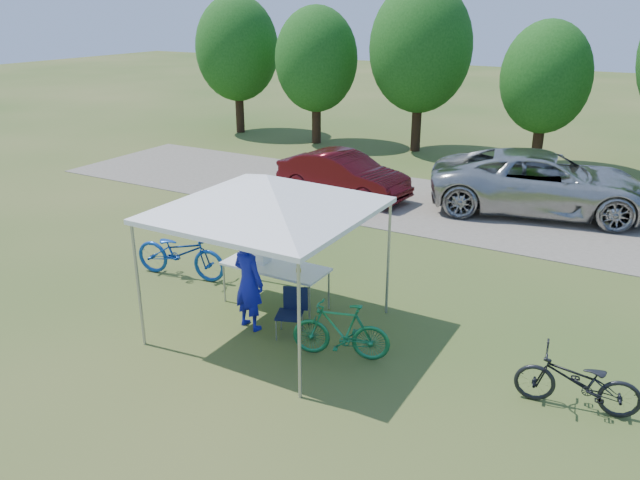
% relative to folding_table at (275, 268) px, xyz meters
% --- Properties ---
extents(ground, '(100.00, 100.00, 0.00)m').
position_rel_folding_table_xyz_m(ground, '(0.40, -0.77, -0.76)').
color(ground, '#2D5119').
rests_on(ground, ground).
extents(gravel_strip, '(24.00, 5.00, 0.02)m').
position_rel_folding_table_xyz_m(gravel_strip, '(0.40, 7.23, -0.75)').
color(gravel_strip, gray).
rests_on(gravel_strip, ground).
extents(canopy, '(4.53, 4.53, 3.00)m').
position_rel_folding_table_xyz_m(canopy, '(0.40, -0.77, 1.89)').
color(canopy, '#A5A5AA').
rests_on(canopy, ground).
extents(treeline, '(24.89, 4.28, 6.30)m').
position_rel_folding_table_xyz_m(treeline, '(0.11, 13.28, 2.77)').
color(treeline, '#382314').
rests_on(treeline, ground).
extents(folding_table, '(1.95, 0.81, 0.80)m').
position_rel_folding_table_xyz_m(folding_table, '(0.00, 0.00, 0.00)').
color(folding_table, white).
rests_on(folding_table, ground).
extents(folding_chair, '(0.54, 0.56, 0.82)m').
position_rel_folding_table_xyz_m(folding_chair, '(0.83, -0.75, -0.28)').
color(folding_chair, '#0E1433').
rests_on(folding_chair, ground).
extents(cooler, '(0.44, 0.30, 0.32)m').
position_rel_folding_table_xyz_m(cooler, '(-0.38, -0.00, 0.20)').
color(cooler, white).
rests_on(cooler, folding_table).
extents(ice_cream_cup, '(0.09, 0.09, 0.06)m').
position_rel_folding_table_xyz_m(ice_cream_cup, '(0.53, -0.05, 0.08)').
color(ice_cream_cup, gold).
rests_on(ice_cream_cup, folding_table).
extents(cyclist, '(0.69, 0.52, 1.71)m').
position_rel_folding_table_xyz_m(cyclist, '(0.07, -0.92, 0.09)').
color(cyclist, '#1419AA').
rests_on(cyclist, ground).
extents(bike_blue, '(2.10, 1.01, 1.06)m').
position_rel_folding_table_xyz_m(bike_blue, '(-2.41, 0.13, -0.23)').
color(bike_blue, '#113F99').
rests_on(bike_blue, ground).
extents(bike_green, '(1.62, 0.87, 0.94)m').
position_rel_folding_table_xyz_m(bike_green, '(1.89, -1.01, -0.29)').
color(bike_green, '#1A7544').
rests_on(bike_green, ground).
extents(bike_dark, '(1.72, 0.81, 0.87)m').
position_rel_folding_table_xyz_m(bike_dark, '(5.33, -0.61, -0.33)').
color(bike_dark, black).
rests_on(bike_dark, ground).
extents(minivan, '(6.26, 3.91, 1.61)m').
position_rel_folding_table_xyz_m(minivan, '(3.11, 8.12, 0.07)').
color(minivan, '#AEAFAA').
rests_on(minivan, gravel_strip).
extents(sedan, '(4.04, 1.81, 1.29)m').
position_rel_folding_table_xyz_m(sedan, '(-2.15, 6.75, -0.10)').
color(sedan, '#4A0C10').
rests_on(sedan, gravel_strip).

